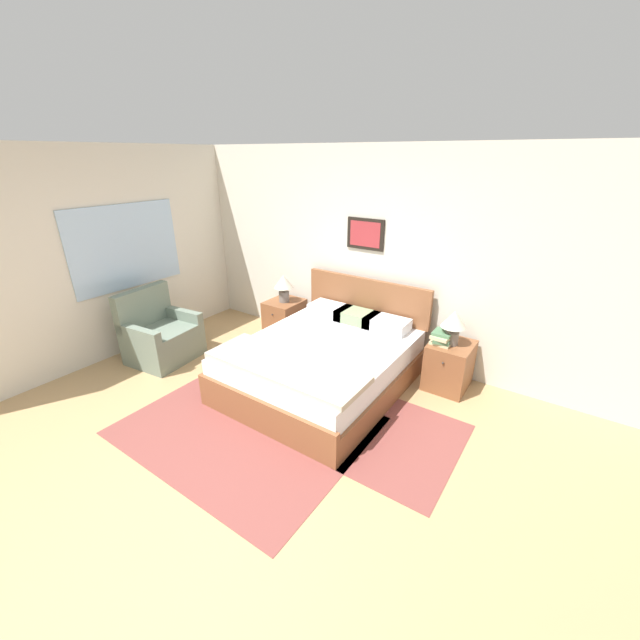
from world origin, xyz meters
name	(u,v)px	position (x,y,z in m)	size (l,w,h in m)	color
ground_plane	(214,480)	(0.00, 0.00, 0.00)	(16.00, 16.00, 0.00)	tan
wall_back	(378,256)	(0.00, 2.83, 1.30)	(7.93, 0.09, 2.60)	beige
wall_left	(142,249)	(-2.79, 1.39, 1.30)	(0.08, 5.20, 2.60)	beige
area_rug_main	(247,425)	(-0.26, 0.66, 0.00)	(2.24, 1.82, 0.01)	brown
area_rug_bedside	(408,446)	(1.16, 1.29, 0.00)	(0.87, 1.28, 0.01)	brown
bed	(324,362)	(-0.07, 1.73, 0.29)	(1.71, 2.09, 1.03)	brown
armchair	(161,337)	(-2.17, 1.07, 0.30)	(0.78, 0.86, 0.92)	slate
nightstand_near_window	(285,319)	(-1.27, 2.50, 0.27)	(0.45, 0.53, 0.55)	brown
nightstand_by_door	(449,365)	(1.12, 2.50, 0.27)	(0.45, 0.53, 0.55)	brown
table_lamp_near_window	(284,284)	(-1.26, 2.48, 0.80)	(0.27, 0.27, 0.39)	slate
table_lamp_by_door	(454,323)	(1.11, 2.48, 0.80)	(0.27, 0.27, 0.39)	slate
book_thick_bottom	(442,342)	(1.02, 2.45, 0.56)	(0.23, 0.23, 0.03)	beige
book_hardcover_middle	(442,339)	(1.02, 2.45, 0.60)	(0.21, 0.27, 0.04)	#4C7551
book_novel_upper	(443,336)	(1.02, 2.45, 0.64)	(0.21, 0.28, 0.04)	beige
book_slim_near_top	(443,333)	(1.02, 2.45, 0.67)	(0.20, 0.21, 0.03)	#4C7551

